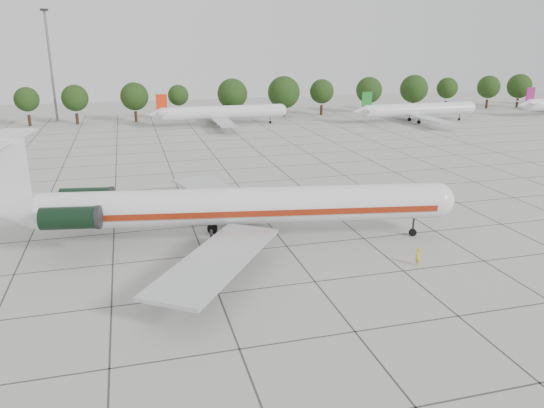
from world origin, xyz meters
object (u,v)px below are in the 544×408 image
at_px(ground_crew, 417,257).
at_px(bg_airliner_c, 222,113).
at_px(floodlight_mast, 50,60).
at_px(bg_airliner_d, 418,110).
at_px(main_airliner, 218,206).

xyz_separation_m(ground_crew, bg_airliner_c, (-2.72, 81.44, 2.11)).
bearing_deg(floodlight_mast, bg_airliner_c, -25.59).
bearing_deg(bg_airliner_c, ground_crew, -88.09).
bearing_deg(bg_airliner_d, ground_crew, -119.98).
bearing_deg(main_airliner, floodlight_mast, 114.79).
distance_m(bg_airliner_c, bg_airliner_d, 46.07).
relative_size(main_airliner, bg_airliner_c, 1.58).
distance_m(main_airliner, bg_airliner_c, 72.78).
bearing_deg(ground_crew, bg_airliner_c, -125.07).
distance_m(ground_crew, floodlight_mast, 107.69).
height_order(ground_crew, bg_airliner_c, bg_airliner_c).
height_order(bg_airliner_d, floodlight_mast, floodlight_mast).
relative_size(main_airliner, floodlight_mast, 1.76).
relative_size(ground_crew, floodlight_mast, 0.06).
distance_m(main_airliner, ground_crew, 18.87).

